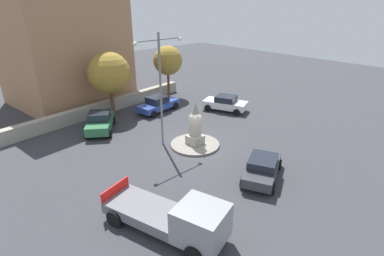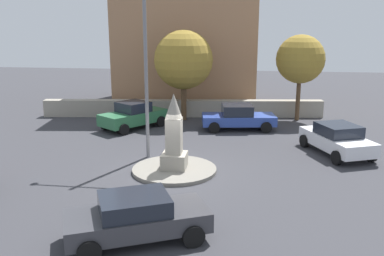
{
  "view_description": "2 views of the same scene",
  "coord_description": "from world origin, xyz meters",
  "px_view_note": "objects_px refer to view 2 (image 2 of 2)",
  "views": [
    {
      "loc": [
        13.51,
        14.2,
        9.85
      ],
      "look_at": [
        0.76,
        0.49,
        1.76
      ],
      "focal_mm": 28.04,
      "sensor_mm": 36.0,
      "label": 1
    },
    {
      "loc": [
        -3.01,
        16.43,
        6.05
      ],
      "look_at": [
        -0.64,
        -0.84,
        1.7
      ],
      "focal_mm": 39.13,
      "sensor_mm": 36.0,
      "label": 2
    }
  ],
  "objects_px": {
    "car_dark_grey_parked_right": "(137,217)",
    "tree_near_wall": "(184,60)",
    "streetlamp": "(146,53)",
    "monument": "(174,137)",
    "car_green_far_side": "(133,115)",
    "corner_building": "(185,31)",
    "car_blue_waiting": "(238,117)",
    "tree_mid_cluster": "(300,59)",
    "car_white_parked_left": "(337,139)"
  },
  "relations": [
    {
      "from": "tree_mid_cluster",
      "to": "car_dark_grey_parked_right",
      "type": "bearing_deg",
      "value": 69.45
    },
    {
      "from": "tree_near_wall",
      "to": "car_green_far_side",
      "type": "bearing_deg",
      "value": 45.09
    },
    {
      "from": "monument",
      "to": "car_dark_grey_parked_right",
      "type": "distance_m",
      "value": 5.88
    },
    {
      "from": "tree_near_wall",
      "to": "corner_building",
      "type": "bearing_deg",
      "value": -82.23
    },
    {
      "from": "car_white_parked_left",
      "to": "tree_mid_cluster",
      "type": "xyz_separation_m",
      "value": [
        1.08,
        -7.22,
        3.14
      ]
    },
    {
      "from": "car_white_parked_left",
      "to": "car_blue_waiting",
      "type": "distance_m",
      "value": 6.38
    },
    {
      "from": "monument",
      "to": "car_green_far_side",
      "type": "xyz_separation_m",
      "value": [
        3.75,
        -7.13,
        -0.71
      ]
    },
    {
      "from": "monument",
      "to": "corner_building",
      "type": "bearing_deg",
      "value": -82.93
    },
    {
      "from": "monument",
      "to": "car_green_far_side",
      "type": "relative_size",
      "value": 0.75
    },
    {
      "from": "tree_mid_cluster",
      "to": "car_blue_waiting",
      "type": "bearing_deg",
      "value": 39.08
    },
    {
      "from": "tree_near_wall",
      "to": "tree_mid_cluster",
      "type": "bearing_deg",
      "value": -172.93
    },
    {
      "from": "monument",
      "to": "tree_mid_cluster",
      "type": "distance_m",
      "value": 12.55
    },
    {
      "from": "car_green_far_side",
      "to": "tree_near_wall",
      "type": "height_order",
      "value": "tree_near_wall"
    },
    {
      "from": "car_green_far_side",
      "to": "car_dark_grey_parked_right",
      "type": "bearing_deg",
      "value": 105.98
    },
    {
      "from": "monument",
      "to": "corner_building",
      "type": "distance_m",
      "value": 17.28
    },
    {
      "from": "car_green_far_side",
      "to": "car_dark_grey_parked_right",
      "type": "relative_size",
      "value": 0.97
    },
    {
      "from": "tree_near_wall",
      "to": "tree_mid_cluster",
      "type": "xyz_separation_m",
      "value": [
        -7.27,
        -0.9,
        0.05
      ]
    },
    {
      "from": "monument",
      "to": "tree_near_wall",
      "type": "distance_m",
      "value": 10.11
    },
    {
      "from": "monument",
      "to": "tree_near_wall",
      "type": "xyz_separation_m",
      "value": [
        1.13,
        -9.77,
        2.35
      ]
    },
    {
      "from": "car_green_far_side",
      "to": "car_blue_waiting",
      "type": "relative_size",
      "value": 0.95
    },
    {
      "from": "car_dark_grey_parked_right",
      "to": "car_white_parked_left",
      "type": "xyz_separation_m",
      "value": [
        -7.27,
        -9.29,
        0.03
      ]
    },
    {
      "from": "monument",
      "to": "car_white_parked_left",
      "type": "relative_size",
      "value": 0.72
    },
    {
      "from": "car_green_far_side",
      "to": "monument",
      "type": "bearing_deg",
      "value": 117.75
    },
    {
      "from": "car_green_far_side",
      "to": "corner_building",
      "type": "bearing_deg",
      "value": -100.0
    },
    {
      "from": "monument",
      "to": "tree_mid_cluster",
      "type": "bearing_deg",
      "value": -119.94
    },
    {
      "from": "car_blue_waiting",
      "to": "tree_mid_cluster",
      "type": "relative_size",
      "value": 0.82
    },
    {
      "from": "car_white_parked_left",
      "to": "tree_mid_cluster",
      "type": "distance_m",
      "value": 7.95
    },
    {
      "from": "car_dark_grey_parked_right",
      "to": "tree_near_wall",
      "type": "relative_size",
      "value": 0.76
    },
    {
      "from": "car_white_parked_left",
      "to": "corner_building",
      "type": "relative_size",
      "value": 0.4
    },
    {
      "from": "streetlamp",
      "to": "car_white_parked_left",
      "type": "xyz_separation_m",
      "value": [
        -8.8,
        -1.66,
        -4.05
      ]
    },
    {
      "from": "car_white_parked_left",
      "to": "corner_building",
      "type": "xyz_separation_m",
      "value": [
        9.3,
        -13.23,
        4.78
      ]
    },
    {
      "from": "car_blue_waiting",
      "to": "car_green_far_side",
      "type": "bearing_deg",
      "value": 4.84
    },
    {
      "from": "tree_near_wall",
      "to": "car_white_parked_left",
      "type": "bearing_deg",
      "value": 142.93
    },
    {
      "from": "car_blue_waiting",
      "to": "tree_mid_cluster",
      "type": "distance_m",
      "value": 5.73
    },
    {
      "from": "monument",
      "to": "streetlamp",
      "type": "xyz_separation_m",
      "value": [
        1.57,
        -1.79,
        3.31
      ]
    },
    {
      "from": "car_blue_waiting",
      "to": "corner_building",
      "type": "bearing_deg",
      "value": -63.46
    },
    {
      "from": "streetlamp",
      "to": "tree_near_wall",
      "type": "distance_m",
      "value": 8.05
    },
    {
      "from": "car_dark_grey_parked_right",
      "to": "car_blue_waiting",
      "type": "height_order",
      "value": "car_blue_waiting"
    },
    {
      "from": "monument",
      "to": "tree_near_wall",
      "type": "height_order",
      "value": "tree_near_wall"
    },
    {
      "from": "streetlamp",
      "to": "corner_building",
      "type": "bearing_deg",
      "value": -88.06
    },
    {
      "from": "streetlamp",
      "to": "corner_building",
      "type": "xyz_separation_m",
      "value": [
        0.5,
        -14.89,
        0.73
      ]
    },
    {
      "from": "car_dark_grey_parked_right",
      "to": "corner_building",
      "type": "height_order",
      "value": "corner_building"
    },
    {
      "from": "streetlamp",
      "to": "car_blue_waiting",
      "type": "bearing_deg",
      "value": -124.29
    },
    {
      "from": "car_green_far_side",
      "to": "car_blue_waiting",
      "type": "distance_m",
      "value": 6.21
    },
    {
      "from": "car_green_far_side",
      "to": "tree_mid_cluster",
      "type": "height_order",
      "value": "tree_mid_cluster"
    },
    {
      "from": "tree_near_wall",
      "to": "tree_mid_cluster",
      "type": "relative_size",
      "value": 1.05
    },
    {
      "from": "tree_near_wall",
      "to": "streetlamp",
      "type": "bearing_deg",
      "value": 86.85
    },
    {
      "from": "monument",
      "to": "car_white_parked_left",
      "type": "distance_m",
      "value": 8.05
    },
    {
      "from": "car_dark_grey_parked_right",
      "to": "tree_near_wall",
      "type": "distance_m",
      "value": 15.95
    },
    {
      "from": "streetlamp",
      "to": "car_white_parked_left",
      "type": "bearing_deg",
      "value": -169.29
    }
  ]
}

